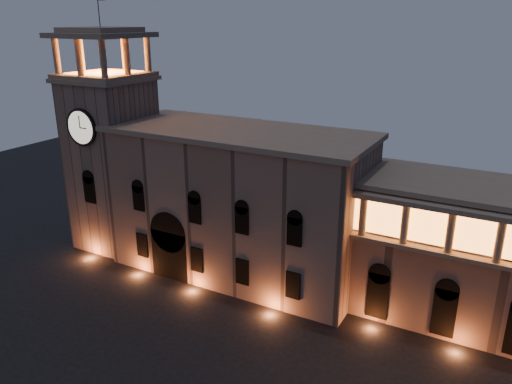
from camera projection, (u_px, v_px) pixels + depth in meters
ground at (130, 381)px, 42.77m from camera, size 160.00×160.00×0.00m
government_building at (238, 203)px, 58.97m from camera, size 30.80×12.80×17.60m
clock_tower at (113, 155)px, 65.28m from camera, size 9.80×9.80×32.40m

